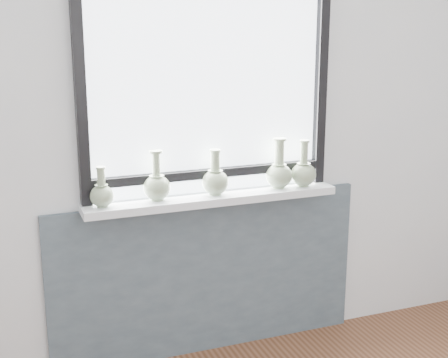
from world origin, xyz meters
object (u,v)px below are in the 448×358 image
object	(u,v)px
windowsill	(213,198)
vase_a	(102,194)
vase_b	(157,185)
vase_c	(215,180)
vase_d	(279,172)
vase_e	(303,172)

from	to	relation	value
windowsill	vase_a	size ratio (longest dim) A/B	6.79
vase_b	vase_c	bearing A→B (deg)	-1.39
windowsill	vase_a	world-z (taller)	vase_a
vase_d	vase_a	bearing A→B (deg)	-179.18
vase_a	vase_d	bearing A→B (deg)	0.82
vase_b	vase_e	distance (m)	0.80
vase_c	vase_d	world-z (taller)	vase_d
vase_c	vase_e	world-z (taller)	vase_e
vase_a	vase_d	world-z (taller)	vase_d
vase_b	windowsill	bearing A→B (deg)	-1.42
windowsill	vase_b	distance (m)	0.30
windowsill	vase_b	size ratio (longest dim) A/B	5.31
vase_c	vase_d	size ratio (longest dim) A/B	0.87
vase_b	vase_c	xyz separation A→B (m)	(0.30, -0.01, 0.00)
vase_e	windowsill	bearing A→B (deg)	178.93
windowsill	vase_a	bearing A→B (deg)	-178.91
windowsill	vase_c	bearing A→B (deg)	-0.89
windowsill	vase_c	distance (m)	0.10
vase_a	vase_b	distance (m)	0.27
vase_d	vase_c	bearing A→B (deg)	-179.53
vase_b	vase_e	xyz separation A→B (m)	(0.80, -0.02, -0.00)
vase_a	vase_b	bearing A→B (deg)	3.74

